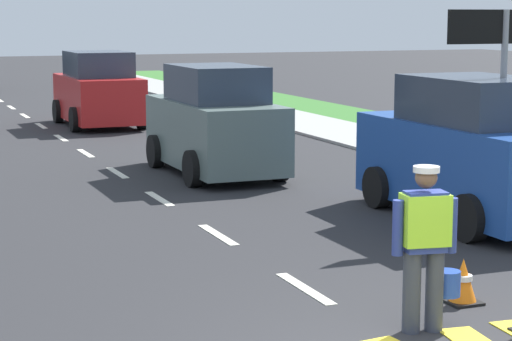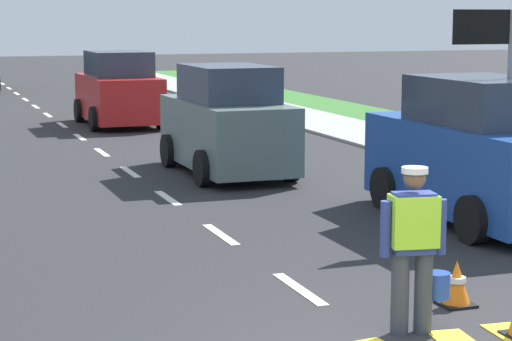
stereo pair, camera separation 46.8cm
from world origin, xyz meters
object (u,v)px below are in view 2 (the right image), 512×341
at_px(car_outgoing_far, 119,91).
at_px(car_parked_curbside, 480,155).
at_px(traffic_cone_far, 456,283).
at_px(car_outgoing_ahead, 227,124).
at_px(road_worker, 415,241).
at_px(lane_direction_sign, 496,64).

xyz_separation_m(car_outgoing_far, car_parked_curbside, (2.47, -14.81, 0.04)).
distance_m(traffic_cone_far, car_outgoing_ahead, 9.35).
distance_m(road_worker, car_outgoing_far, 19.27).
distance_m(road_worker, car_parked_curbside, 5.67).
height_order(car_outgoing_far, car_parked_curbside, car_parked_curbside).
bearing_deg(traffic_cone_far, car_outgoing_far, 89.48).
height_order(road_worker, lane_direction_sign, lane_direction_sign).
bearing_deg(car_parked_curbside, car_outgoing_ahead, 111.90).
height_order(road_worker, car_parked_curbside, car_parked_curbside).
xyz_separation_m(car_outgoing_far, car_outgoing_ahead, (0.24, -9.25, 0.02)).
height_order(lane_direction_sign, car_outgoing_far, lane_direction_sign).
bearing_deg(car_parked_curbside, car_outgoing_far, 99.48).
xyz_separation_m(road_worker, car_outgoing_ahead, (1.30, 9.99, 0.07)).
distance_m(lane_direction_sign, traffic_cone_far, 4.83).
bearing_deg(lane_direction_sign, road_worker, -130.94).
height_order(lane_direction_sign, car_outgoing_ahead, lane_direction_sign).
xyz_separation_m(traffic_cone_far, car_parked_curbside, (2.64, 3.76, 0.78)).
xyz_separation_m(road_worker, car_parked_curbside, (3.54, 4.43, 0.09)).
xyz_separation_m(car_outgoing_ahead, car_parked_curbside, (2.23, -5.56, 0.03)).
bearing_deg(road_worker, car_parked_curbside, 51.38).
distance_m(lane_direction_sign, car_parked_curbside, 1.42).
relative_size(traffic_cone_far, car_parked_curbside, 0.12).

